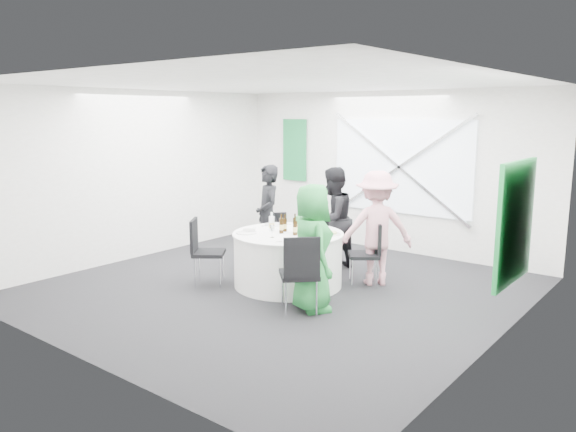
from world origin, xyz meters
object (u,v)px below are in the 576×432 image
Objects in this scene: chair_back at (324,236)px; chair_back_right at (370,249)px; chair_front_right at (300,269)px; chair_front_left at (203,246)px; person_man_back at (332,219)px; clear_water_bottle at (272,224)px; green_water_bottle at (299,225)px; person_woman_pink at (376,228)px; banquet_table at (288,259)px; person_man_back_left at (268,216)px; chair_back_left at (276,236)px; person_woman_green at (312,248)px.

chair_back is 0.91× the size of chair_back_right.
chair_front_left is (-1.84, 0.15, -0.03)m from chair_front_right.
person_man_back is at bearing -149.44° from chair_back_right.
clear_water_bottle is at bearing -12.58° from person_man_back.
green_water_bottle reaches higher than chair_front_left.
chair_front_right is 0.61× the size of person_woman_pink.
chair_front_left is 2.47m from person_woman_pink.
chair_back_right is (0.91, 0.70, 0.15)m from banquet_table.
person_man_back_left is 1.21m from green_water_bottle.
person_man_back reaches higher than clear_water_bottle.
chair_front_right is 3.63× the size of clear_water_bottle.
chair_front_right is at bearing 46.63° from person_woman_pink.
chair_front_left is at bearing -57.41° from person_man_back_left.
chair_back_left is 0.53× the size of person_man_back_left.
chair_back_left is 2.27m from chair_front_right.
banquet_table is 0.96× the size of person_woman_pink.
chair_back is 1.32m from clear_water_bottle.
person_man_back is 1.01m from green_water_bottle.
clear_water_bottle reaches higher than chair_back_right.
chair_back_right is 1.84m from person_man_back_left.
green_water_bottle is 0.41m from clear_water_bottle.
chair_back_right is at bearing 36.99° from person_woman_pink.
person_man_back is 5.30× the size of green_water_bottle.
person_man_back_left reaches higher than clear_water_bottle.
person_man_back_left is (0.06, 1.36, 0.25)m from chair_front_left.
person_woman_green reaches higher than chair_front_right.
banquet_table is 1.19m from person_man_back_left.
person_man_back_left is (-0.13, -0.04, 0.31)m from chair_back_left.
chair_back_right is 1.34m from person_woman_green.
person_man_back is at bearing 58.37° from person_man_back_left.
person_man_back is 1.14m from clear_water_bottle.
person_man_back_left is at bearing -35.54° from person_woman_pink.
chair_front_right reaches higher than chair_back_left.
clear_water_bottle is at bearing -81.08° from chair_front_right.
person_man_back_left reaches higher than banquet_table.
person_woman_green is at bearing -35.58° from banquet_table.
chair_front_left is (-0.19, -1.41, 0.06)m from chair_back_left.
chair_back reaches higher than banquet_table.
person_man_back_left is 1.01× the size of person_man_back.
chair_back is at bearing -107.49° from chair_front_right.
person_woman_pink is 1.44m from person_woman_green.
chair_back_right is (1.12, -0.50, 0.05)m from chair_back.
chair_back_right is 0.96× the size of chair_front_left.
chair_front_right is at bearing -44.96° from banquet_table.
clear_water_bottle is (-1.19, -0.88, 0.05)m from person_woman_pink.
chair_back_right is at bearing 40.49° from green_water_bottle.
chair_back_left is at bearing -146.93° from chair_back.
person_woman_green is (0.81, -1.66, -0.01)m from person_man_back.
person_man_back_left reaches higher than chair_front_left.
chair_front_right is (1.65, -1.56, 0.09)m from chair_back_left.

